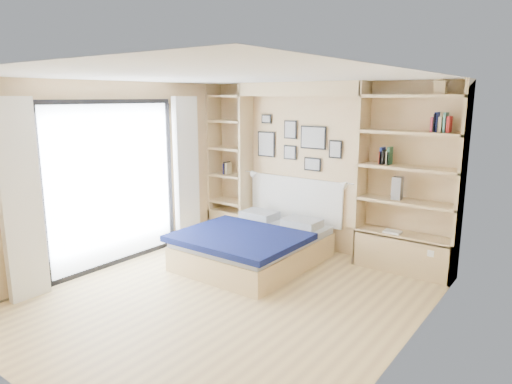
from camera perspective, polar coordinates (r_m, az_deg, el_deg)
The scene contains 8 objects.
ground at distance 5.42m, azimuth -3.81°, elevation -13.23°, with size 4.50×4.50×0.00m, color #D6B979.
room_shell at distance 6.47m, azimuth 2.14°, elevation 0.99°, with size 4.50×4.50×4.50m.
bed at distance 6.43m, azimuth -0.16°, elevation -6.55°, with size 1.63×2.09×1.07m.
photo_gallery at distance 7.02m, azimuth 4.98°, elevation 6.15°, with size 1.48×0.02×0.82m.
reading_lamps at distance 6.82m, azimuth 5.01°, elevation 1.71°, with size 1.92×0.12×0.15m.
shelf_decor at distance 6.20m, azimuth 16.49°, elevation 5.82°, with size 3.53×0.23×2.03m.
deck at distance 8.08m, azimuth -23.82°, elevation -5.70°, with size 3.20×4.00×0.05m, color #685E4D.
deck_chair at distance 8.20m, azimuth -25.10°, elevation -2.85°, with size 0.73×0.90×0.79m.
Camera 1 is at (3.19, -3.73, 2.29)m, focal length 32.00 mm.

